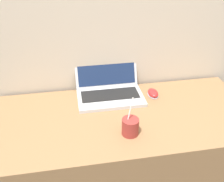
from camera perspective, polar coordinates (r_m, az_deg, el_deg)
name	(u,v)px	position (r m, az deg, el deg)	size (l,w,h in m)	color
wall_back	(114,1)	(1.54, 0.35, 19.03)	(7.00, 0.04, 2.50)	beige
desk	(124,162)	(1.68, 2.54, -15.27)	(1.46, 0.64, 0.72)	#936D47
laptop	(109,86)	(1.59, -0.70, 1.14)	(0.39, 0.34, 0.25)	silver
drink_cup	(130,126)	(1.29, 4.00, -7.66)	(0.08, 0.08, 0.20)	#9E332D
computer_mouse	(153,93)	(1.62, 8.91, -0.46)	(0.06, 0.10, 0.03)	#B2B2B7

